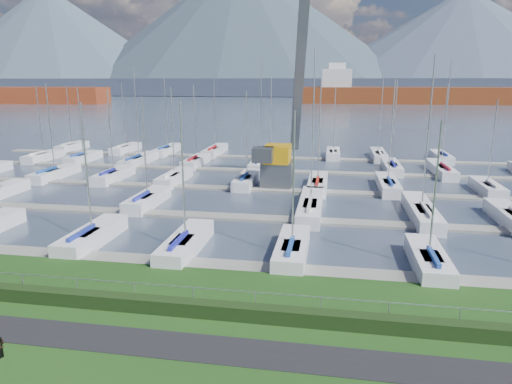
# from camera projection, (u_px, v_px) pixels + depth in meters

# --- Properties ---
(path) EXTENTS (160.00, 2.00, 0.04)m
(path) POSITION_uv_depth(u_px,v_px,m) (196.00, 347.00, 18.83)
(path) COLOR black
(path) RESTS_ON grass
(water) EXTENTS (800.00, 540.00, 0.20)m
(water) POSITION_uv_depth(u_px,v_px,m) (325.00, 100.00, 270.78)
(water) COLOR #3F4A5C
(hedge) EXTENTS (80.00, 0.70, 0.70)m
(hedge) POSITION_uv_depth(u_px,v_px,m) (212.00, 310.00, 21.24)
(hedge) COLOR black
(hedge) RESTS_ON grass
(fence) EXTENTS (80.00, 0.04, 0.04)m
(fence) POSITION_uv_depth(u_px,v_px,m) (214.00, 289.00, 21.42)
(fence) COLOR #9B9FA4
(fence) RESTS_ON grass
(foothill) EXTENTS (900.00, 80.00, 12.00)m
(foothill) POSITION_uv_depth(u_px,v_px,m) (328.00, 87.00, 336.28)
(foothill) COLOR #3C4457
(foothill) RESTS_ON water
(mountains) EXTENTS (1190.00, 360.00, 115.00)m
(mountains) POSITION_uv_depth(u_px,v_px,m) (339.00, 38.00, 396.85)
(mountains) COLOR #3B4B57
(mountains) RESTS_ON water
(docks) EXTENTS (90.00, 41.60, 0.25)m
(docks) POSITION_uv_depth(u_px,v_px,m) (279.00, 190.00, 46.66)
(docks) COLOR slate
(docks) RESTS_ON water
(crane) EXTENTS (5.45, 13.22, 22.35)m
(crane) POSITION_uv_depth(u_px,v_px,m) (283.00, 133.00, 48.11)
(crane) COLOR slate
(crane) RESTS_ON water
(cargo_ship_west) EXTENTS (87.37, 25.60, 21.50)m
(cargo_ship_west) POSITION_uv_depth(u_px,v_px,m) (10.00, 95.00, 223.59)
(cargo_ship_west) COLOR maroon
(cargo_ship_west) RESTS_ON water
(cargo_ship_mid) EXTENTS (107.02, 18.85, 21.50)m
(cargo_ship_mid) POSITION_uv_depth(u_px,v_px,m) (405.00, 96.00, 220.07)
(cargo_ship_mid) COLOR brown
(cargo_ship_mid) RESTS_ON water
(sailboat_fleet) EXTENTS (74.73, 49.99, 13.79)m
(sailboat_fleet) POSITION_uv_depth(u_px,v_px,m) (270.00, 132.00, 48.60)
(sailboat_fleet) COLOR #A2151D
(sailboat_fleet) RESTS_ON water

